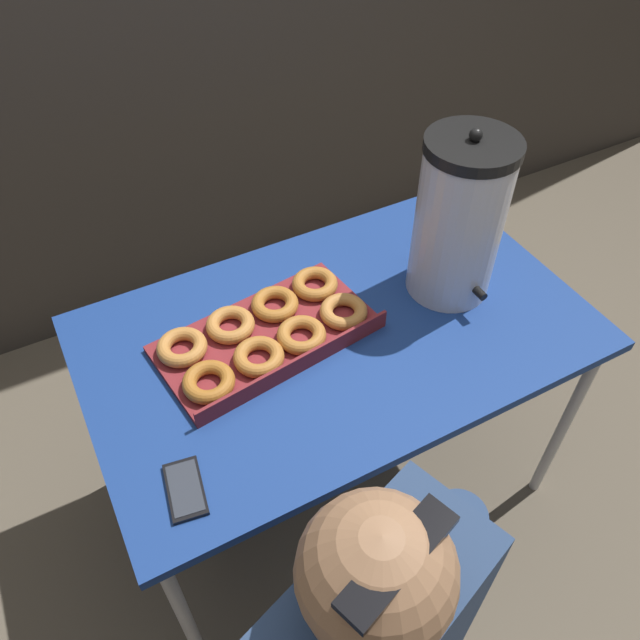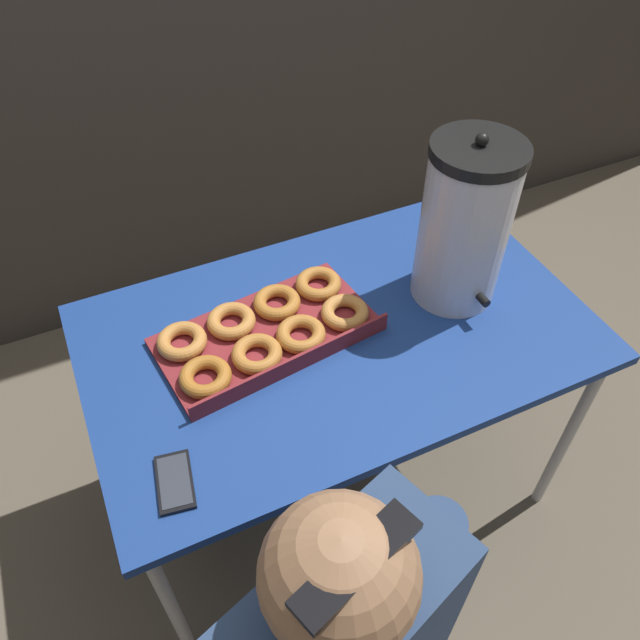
{
  "view_description": "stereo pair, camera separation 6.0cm",
  "coord_description": "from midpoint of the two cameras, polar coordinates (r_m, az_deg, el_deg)",
  "views": [
    {
      "loc": [
        -0.54,
        -0.92,
        1.9
      ],
      "look_at": [
        -0.05,
        0.0,
        0.81
      ],
      "focal_mm": 35.0,
      "sensor_mm": 36.0,
      "label": 1
    },
    {
      "loc": [
        -0.49,
        -0.95,
        1.9
      ],
      "look_at": [
        -0.05,
        0.0,
        0.81
      ],
      "focal_mm": 35.0,
      "sensor_mm": 36.0,
      "label": 2
    }
  ],
  "objects": [
    {
      "name": "ground_plane",
      "position": [
        2.17,
        0.41,
        -14.4
      ],
      "size": [
        12.0,
        12.0,
        0.0
      ],
      "primitive_type": "plane",
      "color": "brown"
    },
    {
      "name": "cell_phone",
      "position": [
        1.34,
        -13.52,
        -14.83
      ],
      "size": [
        0.09,
        0.15,
        0.01
      ],
      "rotation": [
        0.0,
        0.0,
        -0.16
      ],
      "color": "black",
      "rests_on": "folding_table"
    },
    {
      "name": "folding_table",
      "position": [
        1.6,
        0.54,
        -2.14
      ],
      "size": [
        1.26,
        0.77,
        0.75
      ],
      "color": "navy",
      "rests_on": "ground"
    },
    {
      "name": "donut_box",
      "position": [
        1.54,
        -6.0,
        -1.17
      ],
      "size": [
        0.56,
        0.35,
        0.05
      ],
      "rotation": [
        0.0,
        0.0,
        0.13
      ],
      "color": "maroon",
      "rests_on": "folding_table"
    },
    {
      "name": "coffee_urn",
      "position": [
        1.57,
        11.51,
        8.96
      ],
      "size": [
        0.22,
        0.25,
        0.46
      ],
      "color": "silver",
      "rests_on": "folding_table"
    }
  ]
}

